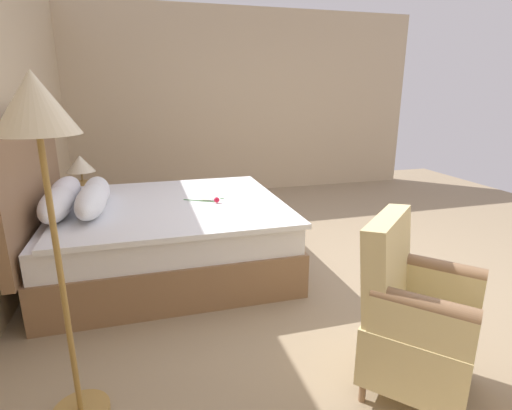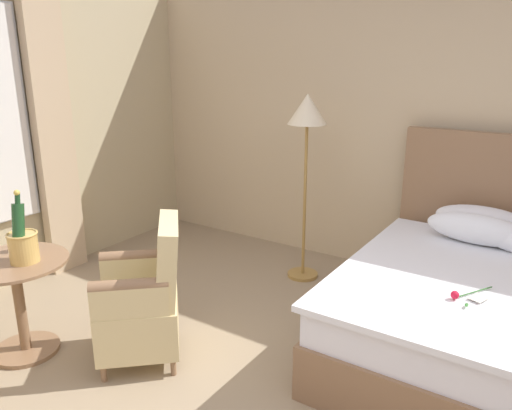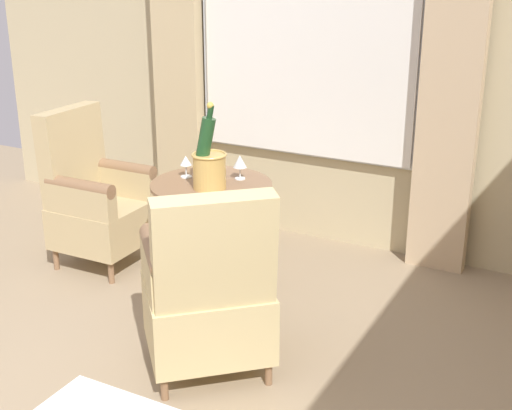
% 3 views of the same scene
% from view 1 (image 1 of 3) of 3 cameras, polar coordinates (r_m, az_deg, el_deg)
% --- Properties ---
extents(ground_plane, '(7.87, 7.87, 0.00)m').
position_cam_1_polar(ground_plane, '(3.70, 12.14, -9.44)').
color(ground_plane, gray).
extents(wall_far_side, '(0.12, 5.39, 2.74)m').
position_cam_1_polar(wall_far_side, '(6.38, -1.11, 14.34)').
color(wall_far_side, '#C1AB8B').
rests_on(wall_far_side, ground).
extents(bed, '(1.81, 2.08, 1.39)m').
position_cam_1_polar(bed, '(3.67, -14.02, -3.63)').
color(bed, '#856144').
rests_on(bed, ground).
extents(nightstand, '(0.51, 0.44, 0.54)m').
position_cam_1_polar(nightstand, '(4.75, -23.04, -1.16)').
color(nightstand, '#856144').
rests_on(nightstand, ground).
extents(bedside_lamp, '(0.29, 0.29, 0.37)m').
position_cam_1_polar(bedside_lamp, '(4.63, -23.76, 5.12)').
color(bedside_lamp, tan).
rests_on(bedside_lamp, nightstand).
extents(floor_lamp_brass, '(0.34, 0.34, 1.66)m').
position_cam_1_polar(floor_lamp_brass, '(1.88, -28.51, 8.54)').
color(floor_lamp_brass, '#A17B3E').
rests_on(floor_lamp_brass, ground).
extents(armchair_by_window, '(0.77, 0.78, 0.96)m').
position_cam_1_polar(armchair_by_window, '(2.34, 21.65, -14.97)').
color(armchair_by_window, '#856144').
rests_on(armchair_by_window, ground).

